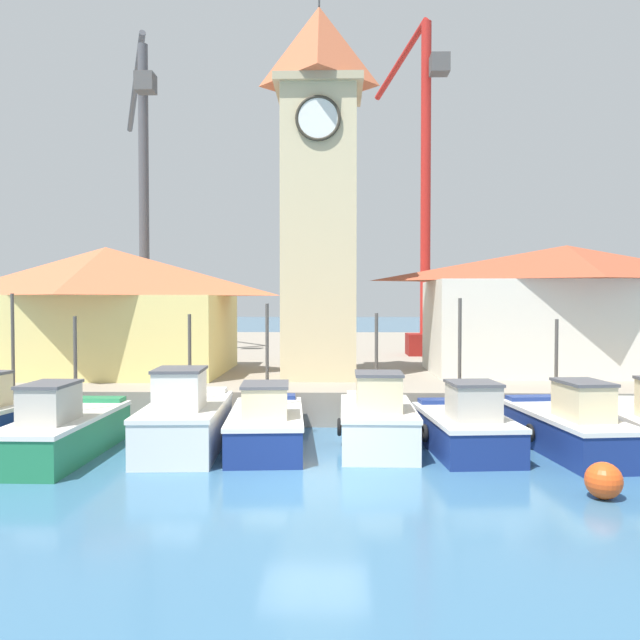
# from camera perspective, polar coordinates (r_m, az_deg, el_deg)

# --- Properties ---
(ground_plane) EXTENTS (300.00, 300.00, 0.00)m
(ground_plane) POSITION_cam_1_polar(r_m,az_deg,el_deg) (14.90, -0.44, -14.57)
(ground_plane) COLOR #386689
(quay_wharf) EXTENTS (120.00, 40.00, 1.16)m
(quay_wharf) POSITION_cam_1_polar(r_m,az_deg,el_deg) (40.65, 0.73, -3.35)
(quay_wharf) COLOR gray
(quay_wharf) RESTS_ON ground
(fishing_boat_left_outer) EXTENTS (1.94, 5.26, 3.76)m
(fishing_boat_left_outer) POSITION_cam_1_polar(r_m,az_deg,el_deg) (18.32, -22.32, -9.30)
(fishing_boat_left_outer) COLOR #237A4C
(fishing_boat_left_outer) RESTS_ON ground
(fishing_boat_left_inner) EXTENTS (2.33, 5.06, 3.80)m
(fishing_boat_left_inner) POSITION_cam_1_polar(r_m,az_deg,el_deg) (18.18, -12.19, -8.97)
(fishing_boat_left_inner) COLOR silver
(fishing_boat_left_inner) RESTS_ON ground
(fishing_boat_mid_left) EXTENTS (2.40, 5.14, 4.11)m
(fishing_boat_mid_left) POSITION_cam_1_polar(r_m,az_deg,el_deg) (18.07, -4.93, -9.47)
(fishing_boat_mid_left) COLOR navy
(fishing_boat_mid_left) RESTS_ON ground
(fishing_boat_center) EXTENTS (2.20, 4.33, 3.83)m
(fishing_boat_center) POSITION_cam_1_polar(r_m,az_deg,el_deg) (17.99, 5.25, -9.21)
(fishing_boat_center) COLOR silver
(fishing_boat_center) RESTS_ON ground
(fishing_boat_mid_right) EXTENTS (2.44, 4.53, 4.27)m
(fishing_boat_mid_right) POSITION_cam_1_polar(r_m,az_deg,el_deg) (18.07, 13.14, -9.48)
(fishing_boat_mid_right) COLOR navy
(fishing_boat_mid_right) RESTS_ON ground
(fishing_boat_right_inner) EXTENTS (2.36, 5.33, 3.66)m
(fishing_boat_right_inner) POSITION_cam_1_polar(r_m,az_deg,el_deg) (18.78, 21.70, -9.06)
(fishing_boat_right_inner) COLOR navy
(fishing_boat_right_inner) RESTS_ON ground
(clock_tower) EXTENTS (3.35, 3.35, 16.08)m
(clock_tower) POSITION_cam_1_polar(r_m,az_deg,el_deg) (24.98, -0.09, 12.53)
(clock_tower) COLOR beige
(clock_tower) RESTS_ON quay_wharf
(warehouse_left) EXTENTS (10.44, 7.08, 5.29)m
(warehouse_left) POSITION_cam_1_polar(r_m,az_deg,el_deg) (27.79, -18.96, 0.99)
(warehouse_left) COLOR #E5D17A
(warehouse_left) RESTS_ON quay_wharf
(warehouse_right) EXTENTS (11.66, 5.57, 5.36)m
(warehouse_right) POSITION_cam_1_polar(r_m,az_deg,el_deg) (28.05, 21.58, 1.03)
(warehouse_right) COLOR silver
(warehouse_right) RESTS_ON quay_wharf
(port_crane_near) EXTENTS (4.69, 10.11, 18.13)m
(port_crane_near) POSITION_cam_1_polar(r_m,az_deg,el_deg) (37.00, -15.83, 7.84)
(port_crane_near) COLOR #353539
(port_crane_near) RESTS_ON quay_wharf
(port_crane_far) EXTENTS (3.63, 6.65, 18.75)m
(port_crane_far) POSITION_cam_1_polar(r_m,az_deg,el_deg) (35.68, 9.55, 8.30)
(port_crane_far) COLOR maroon
(port_crane_far) RESTS_ON quay_wharf
(mooring_buoy) EXTENTS (0.78, 0.78, 0.78)m
(mooring_buoy) POSITION_cam_1_polar(r_m,az_deg,el_deg) (14.86, 24.51, -13.21)
(mooring_buoy) COLOR #E54C19
(mooring_buoy) RESTS_ON ground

